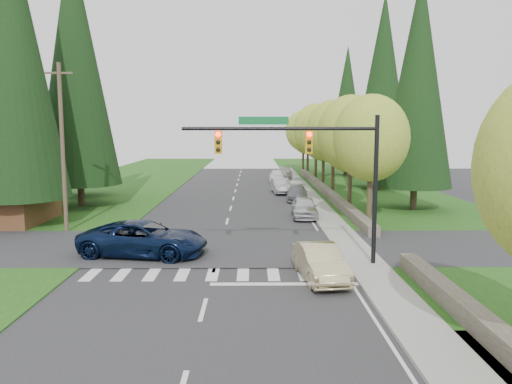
{
  "coord_description": "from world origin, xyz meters",
  "views": [
    {
      "loc": [
        1.7,
        -17.57,
        6.2
      ],
      "look_at": [
        1.9,
        9.13,
        2.8
      ],
      "focal_mm": 35.0,
      "sensor_mm": 36.0,
      "label": 1
    }
  ],
  "objects_px": {
    "suv_navy": "(144,239)",
    "parked_car_c": "(281,186)",
    "parked_car_d": "(277,176)",
    "parked_car_e": "(284,174)",
    "parked_car_b": "(297,193)",
    "parked_car_a": "(305,207)",
    "sedan_champagne": "(320,262)"
  },
  "relations": [
    {
      "from": "parked_car_b",
      "to": "parked_car_c",
      "type": "distance_m",
      "value": 4.96
    },
    {
      "from": "parked_car_d",
      "to": "parked_car_e",
      "type": "bearing_deg",
      "value": 73.03
    },
    {
      "from": "sedan_champagne",
      "to": "parked_car_a",
      "type": "xyz_separation_m",
      "value": [
        0.85,
        14.37,
        0.01
      ]
    },
    {
      "from": "suv_navy",
      "to": "parked_car_a",
      "type": "bearing_deg",
      "value": -30.62
    },
    {
      "from": "sedan_champagne",
      "to": "suv_navy",
      "type": "bearing_deg",
      "value": 147.15
    },
    {
      "from": "parked_car_e",
      "to": "parked_car_a",
      "type": "bearing_deg",
      "value": -85.29
    },
    {
      "from": "parked_car_d",
      "to": "parked_car_b",
      "type": "bearing_deg",
      "value": -84.27
    },
    {
      "from": "suv_navy",
      "to": "parked_car_a",
      "type": "relative_size",
      "value": 1.44
    },
    {
      "from": "sedan_champagne",
      "to": "parked_car_c",
      "type": "height_order",
      "value": "sedan_champagne"
    },
    {
      "from": "sedan_champagne",
      "to": "parked_car_c",
      "type": "xyz_separation_m",
      "value": [
        -0.07,
        27.62,
        -0.0
      ]
    },
    {
      "from": "suv_navy",
      "to": "parked_car_e",
      "type": "xyz_separation_m",
      "value": [
        9.21,
        36.68,
        -0.14
      ]
    },
    {
      "from": "parked_car_b",
      "to": "parked_car_c",
      "type": "xyz_separation_m",
      "value": [
        -1.17,
        4.82,
        0.08
      ]
    },
    {
      "from": "parked_car_e",
      "to": "parked_car_d",
      "type": "bearing_deg",
      "value": -103.26
    },
    {
      "from": "suv_navy",
      "to": "parked_car_e",
      "type": "height_order",
      "value": "suv_navy"
    },
    {
      "from": "suv_navy",
      "to": "parked_car_c",
      "type": "relative_size",
      "value": 1.42
    },
    {
      "from": "parked_car_b",
      "to": "parked_car_d",
      "type": "height_order",
      "value": "parked_car_d"
    },
    {
      "from": "sedan_champagne",
      "to": "parked_car_b",
      "type": "xyz_separation_m",
      "value": [
        1.1,
        22.8,
        -0.08
      ]
    },
    {
      "from": "parked_car_c",
      "to": "parked_car_b",
      "type": "bearing_deg",
      "value": -81.17
    },
    {
      "from": "parked_car_d",
      "to": "suv_navy",
      "type": "bearing_deg",
      "value": -102.11
    },
    {
      "from": "sedan_champagne",
      "to": "parked_car_b",
      "type": "distance_m",
      "value": 22.83
    },
    {
      "from": "parked_car_c",
      "to": "parked_car_d",
      "type": "relative_size",
      "value": 0.98
    },
    {
      "from": "sedan_champagne",
      "to": "parked_car_e",
      "type": "height_order",
      "value": "sedan_champagne"
    },
    {
      "from": "parked_car_b",
      "to": "parked_car_a",
      "type": "bearing_deg",
      "value": -87.22
    },
    {
      "from": "parked_car_b",
      "to": "parked_car_c",
      "type": "height_order",
      "value": "parked_car_c"
    },
    {
      "from": "sedan_champagne",
      "to": "parked_car_e",
      "type": "xyz_separation_m",
      "value": [
        1.1,
        40.54,
        -0.0
      ]
    },
    {
      "from": "parked_car_b",
      "to": "parked_car_e",
      "type": "relative_size",
      "value": 0.89
    },
    {
      "from": "sedan_champagne",
      "to": "parked_car_e",
      "type": "distance_m",
      "value": 40.55
    },
    {
      "from": "parked_car_c",
      "to": "sedan_champagne",
      "type": "bearing_deg",
      "value": -94.62
    },
    {
      "from": "suv_navy",
      "to": "parked_car_c",
      "type": "bearing_deg",
      "value": -8.88
    },
    {
      "from": "parked_car_a",
      "to": "parked_car_d",
      "type": "xyz_separation_m",
      "value": [
        -0.82,
        22.99,
        0.02
      ]
    },
    {
      "from": "parked_car_a",
      "to": "suv_navy",
      "type": "bearing_deg",
      "value": -128.25
    },
    {
      "from": "parked_car_d",
      "to": "parked_car_e",
      "type": "relative_size",
      "value": 0.89
    }
  ]
}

